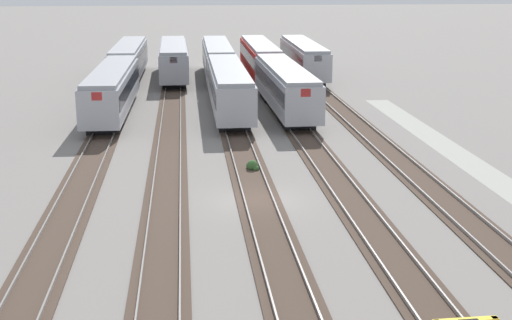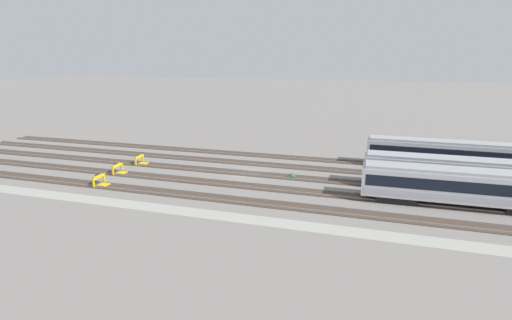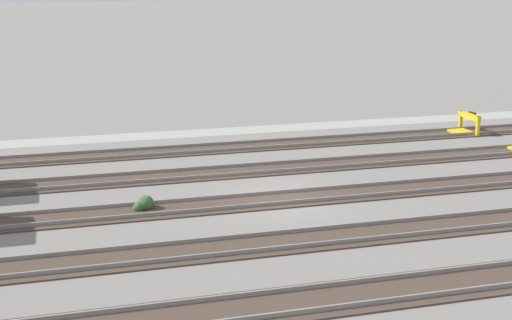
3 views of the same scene
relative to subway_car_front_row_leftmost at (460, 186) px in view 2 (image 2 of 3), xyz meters
The scene contains 14 objects.
ground_plane 23.20m from the subway_car_front_row_leftmost, 168.66° to the left, with size 400.00×400.00×0.00m, color gray.
service_walkway 24.38m from the subway_car_front_row_leftmost, 158.81° to the right, with size 54.00×2.00×0.01m, color #9E9E93.
rail_track_nearest 23.21m from the subway_car_front_row_leftmost, 168.41° to the right, with size 90.00×2.23×0.21m.
rail_track_near_inner 22.74m from the subway_car_front_row_leftmost, behind, with size 90.00×2.24×0.21m.
rail_track_middle 23.19m from the subway_car_front_row_leftmost, 168.66° to the left, with size 90.00×2.24×0.21m.
rail_track_far_inner 24.51m from the subway_car_front_row_leftmost, 158.03° to the left, with size 90.00×2.23×0.21m.
rail_track_farthest 26.57m from the subway_car_front_row_leftmost, 148.77° to the left, with size 90.00×2.23×0.21m.
subway_car_front_row_leftmost is the anchor object (origin of this frame).
subway_car_back_row_leftmost 13.71m from the subway_car_front_row_leftmost, 90.00° to the left, with size 18.05×3.13×3.70m.
subway_car_back_row_centre 4.55m from the subway_car_front_row_leftmost, 90.00° to the left, with size 18.01×2.92×3.70m.
bumper_stop_nearest_track 37.09m from the subway_car_front_row_leftmost, behind, with size 1.36×2.00×1.22m.
bumper_stop_near_inner_track 37.73m from the subway_car_front_row_leftmost, behind, with size 1.36×2.01×1.22m.
bumper_stop_middle_track 37.90m from the subway_car_front_row_leftmost, behind, with size 1.35×2.00×1.22m.
weed_clump 17.71m from the subway_car_front_row_leftmost, 165.87° to the left, with size 0.92×0.70×0.64m.
Camera 2 is at (14.81, -44.34, 13.95)m, focal length 28.00 mm.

